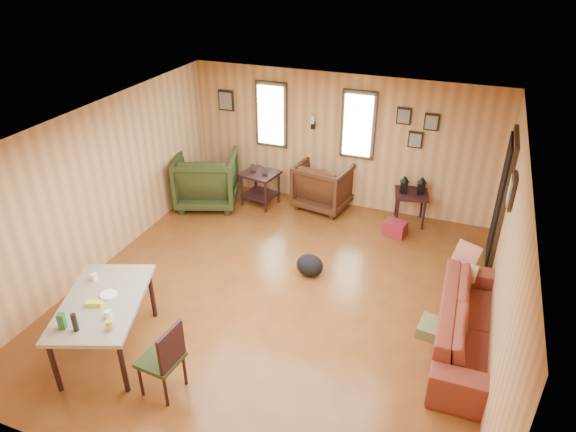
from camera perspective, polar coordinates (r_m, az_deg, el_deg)
name	(u,v)px	position (r m, az deg, el deg)	size (l,w,h in m)	color
room	(297,212)	(6.73, 0.97, 0.42)	(5.54, 6.04, 2.44)	brown
sofa	(478,319)	(6.54, 20.37, -10.67)	(2.28, 0.67, 0.89)	maroon
recliner_brown	(324,183)	(9.29, 4.08, 3.71)	(0.92, 0.86, 0.95)	#442414
recliner_green	(207,177)	(9.44, -9.04, 4.34)	(1.06, 0.99, 1.09)	#293518
end_table	(260,183)	(9.36, -3.11, 3.72)	(0.70, 0.66, 0.78)	black
side_table	(412,191)	(8.92, 13.61, 2.69)	(0.65, 0.65, 0.88)	black
cooler	(395,228)	(8.68, 11.79, -1.37)	(0.40, 0.32, 0.25)	maroon
backpack	(310,265)	(7.51, 2.44, -5.51)	(0.45, 0.37, 0.34)	black
sofa_pillows	(453,293)	(6.74, 17.83, -8.19)	(0.61, 1.87, 0.38)	brown
dining_table	(102,306)	(6.33, -19.94, -9.35)	(1.32, 1.67, 0.96)	gray
dining_chair	(165,357)	(5.74, -13.51, -14.97)	(0.45, 0.45, 0.91)	#293518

